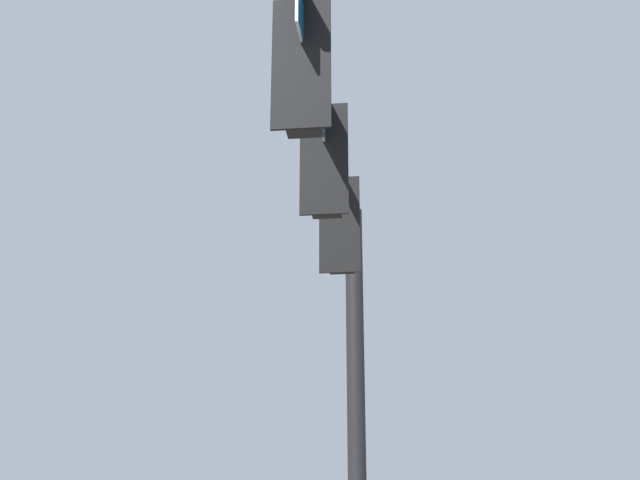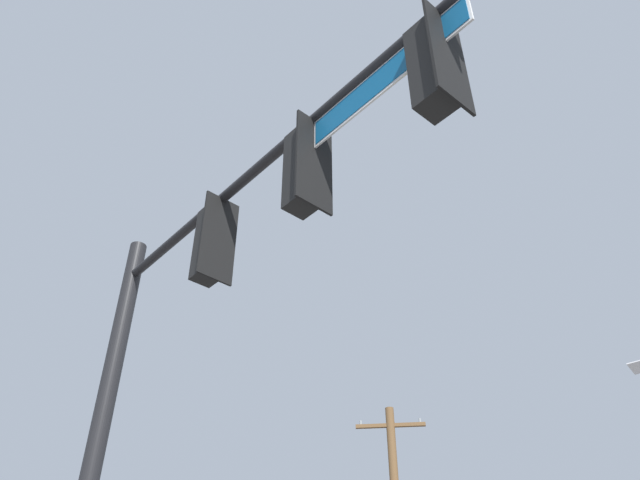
% 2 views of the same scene
% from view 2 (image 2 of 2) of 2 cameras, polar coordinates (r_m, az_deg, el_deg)
% --- Properties ---
extents(signal_pole_near, '(7.04, 1.27, 7.32)m').
position_cam_2_polar(signal_pole_near, '(7.94, -11.05, -6.38)').
color(signal_pole_near, black).
rests_on(signal_pole_near, ground_plane).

